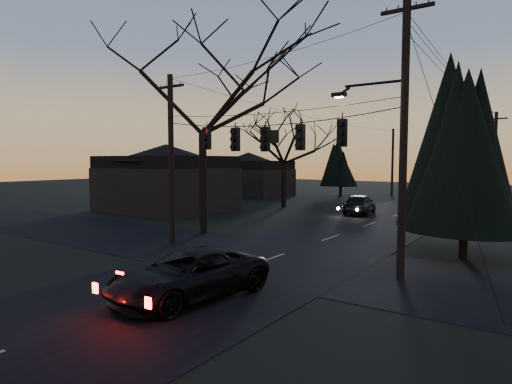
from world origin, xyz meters
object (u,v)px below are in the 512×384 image
Objects in this scene: utility_pole_left at (172,243)px; evergreen_right at (467,152)px; utility_pole_right at (400,279)px; utility_pole_far_r at (493,208)px; suv_near at (189,275)px; utility_pole_far_l at (392,196)px; sedan_oncoming_a at (359,204)px; sedan_oncoming_b at (418,198)px; bare_tree_left at (202,94)px.

evergreen_right is (12.76, 4.92, 4.60)m from utility_pole_left.
utility_pole_far_r is at bearing 90.00° from utility_pole_right.
utility_pole_far_r reaches higher than suv_near.
utility_pole_far_r is 1.06× the size of utility_pole_far_l.
utility_pole_far_r is 23.57m from evergreen_right.
suv_near is at bearing -80.78° from utility_pole_far_l.
utility_pole_far_r is at bearing -34.82° from utility_pole_far_l.
utility_pole_left is at bearing 70.24° from sedan_oncoming_a.
suv_near reaches higher than sedan_oncoming_b.
utility_pole_right is 28.01m from sedan_oncoming_b.
utility_pole_left is 14.42m from evergreen_right.
evergreen_right is 12.92m from suv_near.
suv_near is at bearing -50.25° from bare_tree_left.
utility_pole_left is at bearing 180.00° from utility_pole_right.
utility_pole_left reaches higher than suv_near.
evergreen_right is at bearing 119.77° from sedan_oncoming_a.
evergreen_right reaches higher than sedan_oncoming_a.
suv_near is 1.11× the size of sedan_oncoming_a.
utility_pole_far_r is 13.81m from sedan_oncoming_a.
utility_pole_far_l is 10.17m from sedan_oncoming_b.
utility_pole_left is at bearing -78.19° from bare_tree_left.
sedan_oncoming_b is (5.20, -8.71, 0.64)m from utility_pole_far_l.
bare_tree_left reaches higher than evergreen_right.
suv_near is at bearing 90.17° from sedan_oncoming_a.
utility_pole_left is 30.27m from utility_pole_far_r.
utility_pole_left reaches higher than utility_pole_far_l.
sedan_oncoming_a is at bearing 78.58° from utility_pole_left.
utility_pole_far_r is at bearing -172.70° from sedan_oncoming_b.
suv_near is (-4.70, -5.87, 0.73)m from utility_pole_right.
utility_pole_left is 8.59m from bare_tree_left.
bare_tree_left is at bearing -172.18° from evergreen_right.
utility_pole_far_l is at bearing -58.30° from sedan_oncoming_b.
utility_pole_left and utility_pole_far_r have the same top height.
utility_pole_left is 1.06× the size of utility_pole_far_l.
utility_pole_right is 2.13× the size of sedan_oncoming_a.
sedan_oncoming_b is at bearing 103.00° from utility_pole_right.
evergreen_right is at bearing 21.08° from utility_pole_left.
sedan_oncoming_b is at bearing -173.56° from utility_pole_far_r.
utility_pole_far_r reaches higher than utility_pole_far_l.
bare_tree_left is at bearing 65.29° from sedan_oncoming_a.
utility_pole_right is at bearing 103.86° from sedan_oncoming_b.
evergreen_right is (1.26, 4.92, 4.60)m from utility_pole_right.
suv_near is 33.20m from sedan_oncoming_b.
bare_tree_left is at bearing -115.98° from utility_pole_far_r.
utility_pole_right is 0.87× the size of bare_tree_left.
bare_tree_left reaches higher than utility_pole_far_l.
sedan_oncoming_a reaches higher than sedan_oncoming_b.
utility_pole_left is 0.74× the size of bare_tree_left.
utility_pole_far_l is 0.70× the size of bare_tree_left.
utility_pole_right is 14.86m from bare_tree_left.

